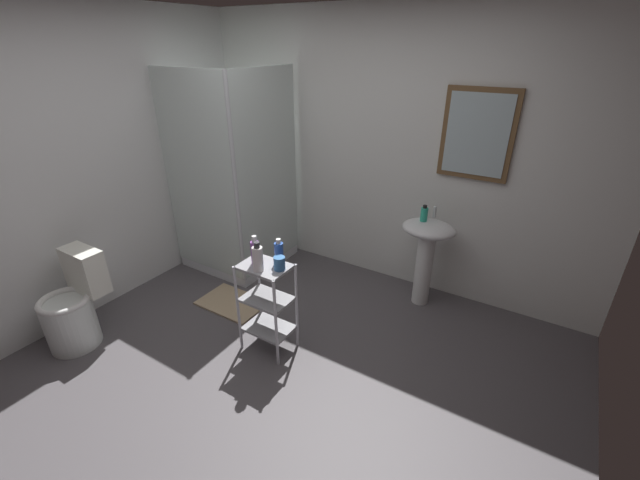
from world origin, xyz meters
name	(u,v)px	position (x,y,z in m)	size (l,w,h in m)	color
ground_plane	(261,376)	(0.00, 0.00, -0.01)	(4.20, 4.20, 0.02)	#524D51
wall_back	(379,152)	(0.01, 1.85, 1.25)	(4.20, 0.14, 2.50)	silver
wall_left	(72,171)	(-1.85, 0.00, 1.25)	(0.10, 4.20, 2.50)	silver
shower_stall	(239,225)	(-1.22, 1.18, 0.46)	(0.92, 0.92, 2.00)	white
pedestal_sink	(427,246)	(0.67, 1.52, 0.58)	(0.46, 0.37, 0.81)	white
sink_faucet	(435,212)	(0.67, 1.64, 0.86)	(0.03, 0.03, 0.10)	silver
toilet	(74,308)	(-1.48, -0.45, 0.31)	(0.37, 0.49, 0.76)	white
storage_cart	(267,301)	(-0.14, 0.29, 0.44)	(0.38, 0.28, 0.74)	silver
hand_soap_bottle	(424,214)	(0.61, 1.51, 0.87)	(0.06, 0.06, 0.14)	#2DBC99
lotion_bottle_white	(258,258)	(-0.14, 0.22, 0.84)	(0.07, 0.07, 0.22)	white
conditioner_bottle_purple	(255,252)	(-0.22, 0.28, 0.84)	(0.06, 0.06, 0.22)	#8349A0
shampoo_bottle_blue	(279,252)	(-0.08, 0.38, 0.83)	(0.07, 0.07, 0.19)	blue
rinse_cup	(279,263)	(-0.02, 0.30, 0.79)	(0.08, 0.08, 0.10)	#3870B2
bath_mat	(232,303)	(-0.80, 0.56, 0.01)	(0.60, 0.40, 0.02)	tan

